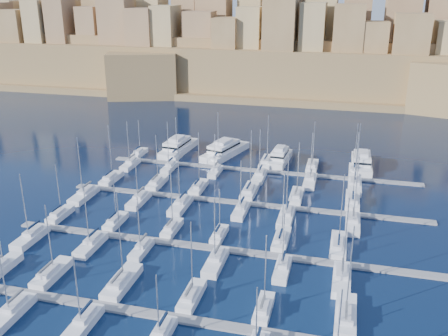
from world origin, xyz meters
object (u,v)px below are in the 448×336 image
(sailboat_4, at_px, (264,309))
(motor_yacht_c, at_px, (280,157))
(motor_yacht_b, at_px, (225,150))
(motor_yacht_d, at_px, (362,162))
(sailboat_2, at_px, (122,282))
(sailboat_0, at_px, (2,267))
(motor_yacht_a, at_px, (178,147))

(sailboat_4, height_order, motor_yacht_c, sailboat_4)
(motor_yacht_b, distance_m, motor_yacht_d, 39.21)
(sailboat_2, bearing_deg, motor_yacht_d, 60.88)
(sailboat_4, relative_size, motor_yacht_b, 0.65)
(motor_yacht_c, bearing_deg, sailboat_0, -119.40)
(sailboat_0, bearing_deg, sailboat_4, -0.53)
(sailboat_0, xyz_separation_m, motor_yacht_d, (61.33, 70.52, 1.00))
(sailboat_2, xyz_separation_m, motor_yacht_d, (38.80, 69.67, 0.95))
(motor_yacht_a, distance_m, motor_yacht_d, 53.61)
(sailboat_4, bearing_deg, motor_yacht_b, 108.80)
(sailboat_2, xyz_separation_m, motor_yacht_c, (16.43, 68.27, 0.95))
(motor_yacht_b, relative_size, motor_yacht_c, 1.41)
(motor_yacht_b, bearing_deg, motor_yacht_c, -8.76)
(sailboat_2, height_order, motor_yacht_c, sailboat_2)
(motor_yacht_b, bearing_deg, sailboat_0, -107.16)
(sailboat_2, distance_m, motor_yacht_c, 70.22)
(motor_yacht_d, bearing_deg, motor_yacht_b, 178.26)
(sailboat_0, xyz_separation_m, motor_yacht_b, (22.14, 71.71, 1.00))
(sailboat_4, relative_size, motor_yacht_c, 0.92)
(motor_yacht_a, xyz_separation_m, motor_yacht_d, (53.61, -0.69, 0.00))
(sailboat_4, relative_size, motor_yacht_d, 0.77)
(motor_yacht_a, relative_size, motor_yacht_b, 0.93)
(motor_yacht_a, bearing_deg, motor_yacht_d, -0.74)
(motor_yacht_a, bearing_deg, motor_yacht_b, 1.98)
(sailboat_0, height_order, motor_yacht_b, sailboat_0)
(sailboat_2, bearing_deg, motor_yacht_c, 76.47)
(sailboat_4, distance_m, motor_yacht_a, 81.56)
(sailboat_0, xyz_separation_m, motor_yacht_c, (38.95, 69.11, 1.00))
(sailboat_0, relative_size, sailboat_4, 0.94)
(sailboat_0, distance_m, sailboat_2, 22.54)
(motor_yacht_a, bearing_deg, motor_yacht_c, -3.83)
(sailboat_4, distance_m, motor_yacht_d, 72.44)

